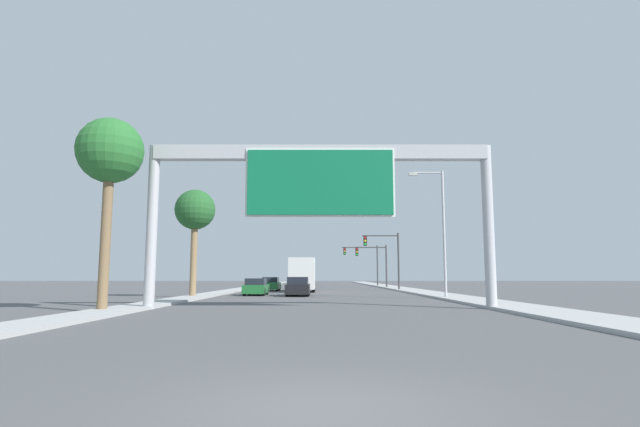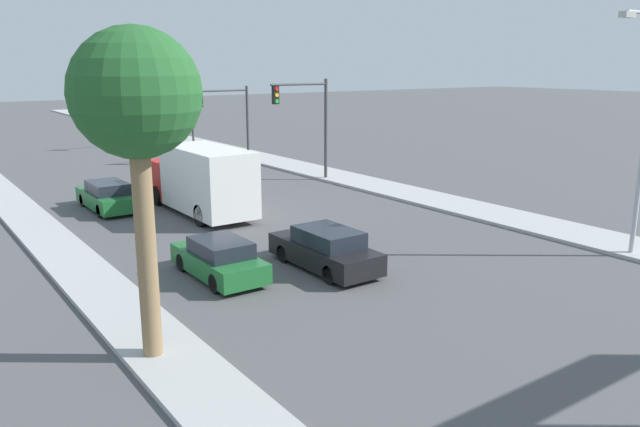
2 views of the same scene
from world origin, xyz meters
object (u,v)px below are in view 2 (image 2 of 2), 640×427
(truck_box_primary, at_px, (201,180))
(car_far_right, at_px, (107,196))
(car_near_center, at_px, (325,250))
(traffic_light_near_intersection, at_px, (309,114))
(car_far_center, at_px, (219,259))
(traffic_light_far_intersection, at_px, (172,99))
(traffic_light_mid_block, at_px, (230,111))
(palm_tree_background, at_px, (136,101))

(truck_box_primary, bearing_deg, car_far_right, 134.94)
(car_near_center, bearing_deg, traffic_light_near_intersection, 57.62)
(car_far_right, relative_size, truck_box_primary, 0.60)
(car_far_right, distance_m, truck_box_primary, 5.05)
(truck_box_primary, bearing_deg, traffic_light_near_intersection, 23.86)
(car_far_right, distance_m, car_far_center, 12.42)
(truck_box_primary, bearing_deg, traffic_light_far_intersection, 70.50)
(car_far_center, bearing_deg, traffic_light_near_intersection, 45.88)
(traffic_light_mid_block, xyz_separation_m, traffic_light_far_intersection, (-0.36, 10.00, 0.43))
(traffic_light_far_intersection, bearing_deg, car_far_right, -120.36)
(truck_box_primary, relative_size, traffic_light_mid_block, 1.44)
(car_near_center, height_order, car_far_center, car_near_center)
(car_far_right, height_order, traffic_light_mid_block, traffic_light_mid_block)
(car_far_right, relative_size, traffic_light_near_intersection, 0.77)
(traffic_light_far_intersection, bearing_deg, traffic_light_mid_block, -87.96)
(car_near_center, distance_m, palm_tree_background, 9.94)
(car_near_center, height_order, traffic_light_far_intersection, traffic_light_far_intersection)
(truck_box_primary, height_order, traffic_light_mid_block, traffic_light_mid_block)
(car_far_center, distance_m, traffic_light_far_intersection, 35.19)
(car_far_center, relative_size, traffic_light_near_intersection, 0.68)
(traffic_light_far_intersection, bearing_deg, truck_box_primary, -109.50)
(car_near_center, xyz_separation_m, traffic_light_far_intersection, (8.49, 34.20, 3.47))
(truck_box_primary, relative_size, traffic_light_far_intersection, 1.31)
(car_near_center, height_order, traffic_light_near_intersection, traffic_light_near_intersection)
(car_far_right, height_order, traffic_light_near_intersection, traffic_light_near_intersection)
(traffic_light_near_intersection, relative_size, traffic_light_mid_block, 1.13)
(traffic_light_far_intersection, bearing_deg, car_far_center, -110.03)
(palm_tree_background, bearing_deg, car_far_center, 48.18)
(traffic_light_mid_block, distance_m, traffic_light_far_intersection, 10.02)
(car_far_center, bearing_deg, traffic_light_far_intersection, 69.97)
(car_far_right, bearing_deg, car_far_center, -90.00)
(truck_box_primary, height_order, traffic_light_far_intersection, traffic_light_far_intersection)
(traffic_light_near_intersection, xyz_separation_m, palm_tree_background, (-16.56, -17.43, 2.13))
(car_far_center, xyz_separation_m, palm_tree_background, (-4.05, -4.53, 5.65))
(car_far_center, bearing_deg, palm_tree_background, -131.82)
(traffic_light_mid_block, xyz_separation_m, palm_tree_background, (-16.40, -27.43, 2.56))
(traffic_light_near_intersection, distance_m, traffic_light_far_intersection, 20.01)
(car_far_center, relative_size, truck_box_primary, 0.53)
(traffic_light_near_intersection, xyz_separation_m, traffic_light_far_intersection, (-0.51, 20.00, 0.01))
(car_near_center, xyz_separation_m, traffic_light_mid_block, (8.85, 24.20, 3.03))
(car_near_center, bearing_deg, traffic_light_far_intersection, 76.06)
(car_far_right, distance_m, traffic_light_mid_block, 16.48)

